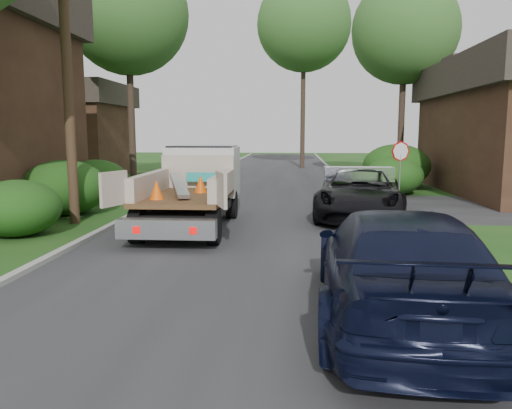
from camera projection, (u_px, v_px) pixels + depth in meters
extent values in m
plane|color=#154714|center=(231.00, 270.00, 10.16)|extent=(120.00, 120.00, 0.00)
cube|color=#28282B|center=(262.00, 202.00, 20.03)|extent=(8.00, 90.00, 0.02)
cube|color=#9E9E99|center=(161.00, 200.00, 20.32)|extent=(0.20, 90.00, 0.12)
cube|color=#9E9E99|center=(365.00, 202.00, 19.73)|extent=(0.20, 90.00, 0.12)
cylinder|color=slate|center=(399.00, 181.00, 18.53)|extent=(0.06, 0.06, 2.00)
cylinder|color=#B20A0A|center=(401.00, 151.00, 18.37)|extent=(0.71, 0.32, 0.76)
cylinder|color=#382619|center=(66.00, 57.00, 14.78)|extent=(0.30, 0.30, 10.00)
cube|color=#372016|center=(67.00, 141.00, 32.53)|extent=(7.00, 7.00, 4.50)
cube|color=#332B26|center=(64.00, 95.00, 32.10)|extent=(7.56, 7.56, 1.40)
cube|color=#332B26|center=(64.00, 84.00, 32.00)|extent=(1.05, 7.56, 0.20)
ellipsoid|color=#0F4413|center=(17.00, 208.00, 13.46)|extent=(2.34, 2.34, 1.53)
ellipsoid|color=#0F4413|center=(64.00, 188.00, 16.91)|extent=(2.86, 2.86, 1.87)
ellipsoid|color=#0F4413|center=(96.00, 180.00, 20.40)|extent=(2.60, 2.60, 1.70)
ellipsoid|color=#0F4413|center=(394.00, 176.00, 22.46)|extent=(2.60, 2.60, 1.70)
ellipsoid|color=#0F4413|center=(396.00, 166.00, 25.33)|extent=(3.38, 3.38, 2.21)
cylinder|color=#2D2119|center=(131.00, 100.00, 26.84)|extent=(0.36, 0.36, 9.00)
sphere|color=#2A6123|center=(128.00, 13.00, 26.19)|extent=(6.40, 6.40, 6.40)
cylinder|color=#2D2119|center=(402.00, 107.00, 28.76)|extent=(0.36, 0.36, 8.50)
sphere|color=#2A6123|center=(405.00, 30.00, 28.15)|extent=(6.00, 6.00, 6.00)
cylinder|color=#2D2119|center=(303.00, 97.00, 38.85)|extent=(0.36, 0.36, 11.00)
sphere|color=#2A6123|center=(304.00, 24.00, 38.06)|extent=(7.20, 7.20, 7.20)
cylinder|color=black|center=(173.00, 204.00, 16.37)|extent=(0.31, 0.92, 0.92)
cylinder|color=black|center=(232.00, 205.00, 16.24)|extent=(0.31, 0.92, 0.92)
cylinder|color=black|center=(137.00, 226.00, 12.55)|extent=(0.31, 0.92, 0.92)
cylinder|color=black|center=(213.00, 227.00, 12.42)|extent=(0.31, 0.92, 0.92)
cube|color=black|center=(191.00, 207.00, 14.47)|extent=(2.05, 5.91, 0.24)
cube|color=silver|center=(203.00, 171.00, 16.45)|extent=(2.24, 1.84, 1.58)
cube|color=black|center=(203.00, 154.00, 16.37)|extent=(2.09, 1.69, 0.56)
cube|color=#472D19|center=(186.00, 197.00, 13.71)|extent=(2.25, 3.67, 0.12)
cube|color=beige|center=(198.00, 172.00, 15.44)|extent=(2.24, 0.11, 1.02)
cube|color=beige|center=(149.00, 184.00, 13.73)|extent=(0.26, 3.46, 0.61)
cube|color=beige|center=(222.00, 185.00, 13.59)|extent=(0.26, 3.46, 0.61)
cube|color=silver|center=(167.00, 229.00, 11.62)|extent=(2.34, 0.36, 0.46)
cube|color=#B20505|center=(136.00, 230.00, 11.48)|extent=(0.16, 0.04, 0.16)
cube|color=#B20505|center=(193.00, 231.00, 11.39)|extent=(0.16, 0.04, 0.16)
cube|color=beige|center=(114.00, 189.00, 11.73)|extent=(0.39, 0.89, 0.81)
cube|color=beige|center=(221.00, 190.00, 11.55)|extent=(0.39, 0.89, 0.81)
cube|color=silver|center=(179.00, 184.00, 13.78)|extent=(1.11, 2.60, 0.47)
cone|color=#F2590A|center=(157.00, 190.00, 12.80)|extent=(0.37, 0.37, 0.51)
cone|color=#F2590A|center=(201.00, 184.00, 14.25)|extent=(0.37, 0.37, 0.51)
cube|color=#148C84|center=(205.00, 177.00, 15.19)|extent=(1.12, 0.10, 0.29)
imported|color=black|center=(360.00, 193.00, 16.40)|extent=(3.46, 6.12, 1.61)
imported|color=black|center=(399.00, 265.00, 7.37)|extent=(2.74, 5.94, 1.68)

